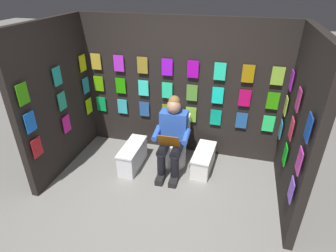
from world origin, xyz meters
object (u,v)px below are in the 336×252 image
(comic_longbox_near, at_px, (203,160))
(person_reading, at_px, (172,136))
(comic_longbox_far, at_px, (133,156))
(toilet, at_px, (175,144))

(comic_longbox_near, bearing_deg, person_reading, 19.09)
(person_reading, bearing_deg, comic_longbox_far, 6.33)
(toilet, distance_m, comic_longbox_near, 0.51)
(toilet, height_order, person_reading, person_reading)
(comic_longbox_near, bearing_deg, comic_longbox_far, 14.77)
(person_reading, height_order, comic_longbox_far, person_reading)
(person_reading, bearing_deg, toilet, -90.20)
(toilet, distance_m, comic_longbox_far, 0.70)
(person_reading, height_order, comic_longbox_near, person_reading)
(toilet, relative_size, comic_longbox_near, 1.12)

